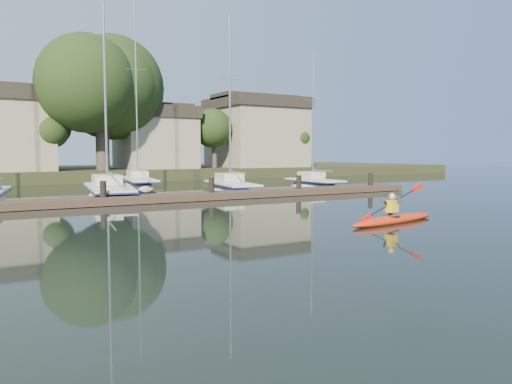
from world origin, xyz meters
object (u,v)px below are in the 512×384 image
dock (161,198)px  sailboat_4 (314,189)px  sailboat_6 (139,188)px  sailboat_3 (231,194)px  sailboat_2 (108,201)px  kayak (394,218)px

dock → sailboat_4: sailboat_4 is taller
sailboat_6 → sailboat_3: bearing=-59.0°
dock → sailboat_3: 7.74m
sailboat_4 → sailboat_6: bearing=145.5°
sailboat_2 → sailboat_4: (15.67, 0.83, 0.02)m
dock → sailboat_2: 4.50m
kayak → sailboat_6: 25.34m
kayak → sailboat_4: size_ratio=0.43×
sailboat_3 → sailboat_4: size_ratio=1.14×
sailboat_2 → sailboat_3: sailboat_2 is taller
kayak → sailboat_2: (-6.54, 16.21, -0.39)m
dock → sailboat_2: bearing=113.0°
sailboat_4 → sailboat_6: sailboat_6 is taller
dock → sailboat_2: sailboat_2 is taller
dock → sailboat_6: 13.50m
kayak → sailboat_6: sailboat_6 is taller
dock → sailboat_3: bearing=33.3°
sailboat_6 → dock: bearing=-93.2°
sailboat_3 → sailboat_6: bearing=121.5°
sailboat_3 → sailboat_6: sailboat_6 is taller
kayak → sailboat_3: 16.41m
kayak → sailboat_2: bearing=101.7°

